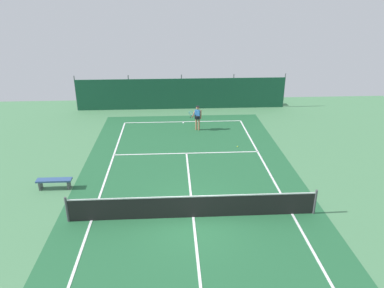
# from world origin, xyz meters

# --- Properties ---
(ground_plane) EXTENTS (36.00, 36.00, 0.00)m
(ground_plane) POSITION_xyz_m (0.00, 0.00, 0.00)
(ground_plane) COLOR #4C8456
(court_surface) EXTENTS (11.02, 26.60, 0.01)m
(court_surface) POSITION_xyz_m (0.00, 0.00, 0.00)
(court_surface) COLOR #236038
(court_surface) RESTS_ON ground
(tennis_net) EXTENTS (10.12, 0.10, 1.10)m
(tennis_net) POSITION_xyz_m (0.00, 0.00, 0.51)
(tennis_net) COLOR black
(tennis_net) RESTS_ON ground
(back_fence) EXTENTS (16.30, 0.98, 2.70)m
(back_fence) POSITION_xyz_m (-0.00, 15.60, 0.67)
(back_fence) COLOR #195138
(back_fence) RESTS_ON ground
(tennis_player) EXTENTS (0.86, 0.62, 1.64)m
(tennis_player) POSITION_xyz_m (0.90, 10.21, 0.96)
(tennis_player) COLOR #9E7051
(tennis_player) RESTS_ON ground
(tennis_ball_near_player) EXTENTS (0.07, 0.07, 0.07)m
(tennis_ball_near_player) POSITION_xyz_m (3.08, 7.16, 0.03)
(tennis_ball_near_player) COLOR #CCDB33
(tennis_ball_near_player) RESTS_ON ground
(courtside_bench) EXTENTS (1.60, 0.40, 0.49)m
(courtside_bench) POSITION_xyz_m (-6.31, 2.72, 0.37)
(courtside_bench) COLOR #335184
(courtside_bench) RESTS_ON ground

